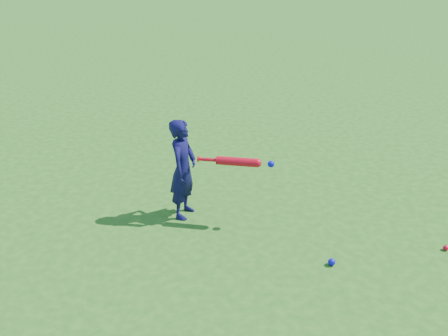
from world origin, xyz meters
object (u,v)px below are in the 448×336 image
object	(u,v)px
ground_ball_red	(446,248)
bat_swing	(240,162)
child	(183,169)
ground_ball_blue	(332,262)

from	to	relation	value
ground_ball_red	bat_swing	xyz separation A→B (m)	(-2.31, 0.47, 0.77)
ground_ball_red	bat_swing	bearing A→B (deg)	168.62
child	ground_ball_blue	bearing A→B (deg)	-106.19
child	ground_ball_blue	xyz separation A→B (m)	(1.70, -0.96, -0.59)
ground_ball_blue	child	bearing A→B (deg)	150.53
child	bat_swing	world-z (taller)	child
child	ground_ball_red	distance (m)	3.12
ground_ball_red	child	bearing A→B (deg)	168.76
ground_ball_blue	bat_swing	world-z (taller)	bat_swing
ground_ball_red	ground_ball_blue	size ratio (longest dim) A/B	0.78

